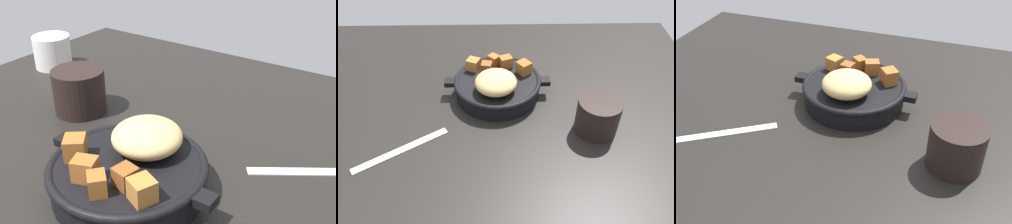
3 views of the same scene
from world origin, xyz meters
The scene contains 4 objects.
ground_plane centered at (0.00, 0.00, -1.20)cm, with size 106.01×88.43×2.40cm, color black.
cast_iron_skillet centered at (-0.78, -8.95, 3.18)cm, with size 24.91×20.65×8.48cm.
butter_knife centered at (18.90, 8.60, 0.18)cm, with size 20.36×1.60×0.36cm, color silver.
coffee_mug_dark centered at (-21.89, 3.15, 3.89)cm, with size 9.10×9.10×7.79cm, color black.
Camera 3 is at (-20.67, 54.63, 44.36)cm, focal length 42.20 mm.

